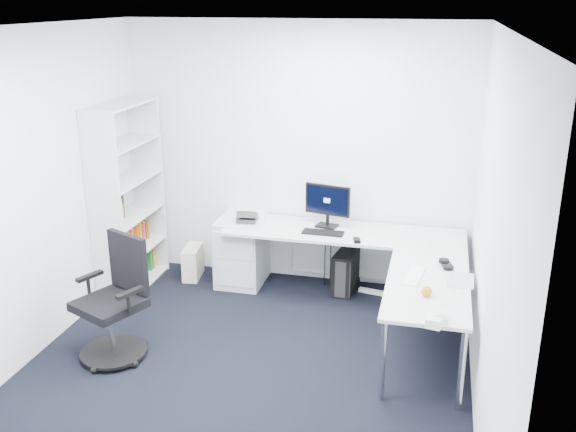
% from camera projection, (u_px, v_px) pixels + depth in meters
% --- Properties ---
extents(ground, '(4.20, 4.20, 0.00)m').
position_uv_depth(ground, '(239.00, 381.00, 5.11)').
color(ground, black).
extents(ceiling, '(4.20, 4.20, 0.00)m').
position_uv_depth(ceiling, '(229.00, 28.00, 4.23)').
color(ceiling, white).
extents(wall_back, '(3.60, 0.02, 2.70)m').
position_uv_depth(wall_back, '(298.00, 155.00, 6.60)').
color(wall_back, white).
rests_on(wall_back, ground).
extents(wall_front, '(3.60, 0.02, 2.70)m').
position_uv_depth(wall_front, '(82.00, 379.00, 2.74)').
color(wall_front, white).
rests_on(wall_front, ground).
extents(wall_left, '(0.02, 4.20, 2.70)m').
position_uv_depth(wall_left, '(18.00, 203.00, 5.07)').
color(wall_left, white).
rests_on(wall_left, ground).
extents(wall_right, '(0.02, 4.20, 2.70)m').
position_uv_depth(wall_right, '(492.00, 242.00, 4.27)').
color(wall_right, white).
rests_on(wall_right, ground).
extents(l_desk, '(2.38, 1.33, 0.69)m').
position_uv_depth(l_desk, '(337.00, 277.00, 6.16)').
color(l_desk, silver).
rests_on(l_desk, ground).
extents(drawer_pedestal, '(0.47, 0.58, 0.71)m').
position_uv_depth(drawer_pedestal, '(242.00, 250.00, 6.78)').
color(drawer_pedestal, silver).
rests_on(drawer_pedestal, ground).
extents(bookshelf, '(0.38, 0.97, 1.93)m').
position_uv_depth(bookshelf, '(127.00, 198.00, 6.49)').
color(bookshelf, silver).
rests_on(bookshelf, ground).
extents(task_chair, '(0.77, 0.77, 1.04)m').
position_uv_depth(task_chair, '(109.00, 301.00, 5.28)').
color(task_chair, black).
rests_on(task_chair, ground).
extents(black_pc_tower, '(0.25, 0.46, 0.43)m').
position_uv_depth(black_pc_tower, '(346.00, 271.00, 6.61)').
color(black_pc_tower, black).
rests_on(black_pc_tower, ground).
extents(beige_pc_tower, '(0.21, 0.38, 0.34)m').
position_uv_depth(beige_pc_tower, '(193.00, 262.00, 6.95)').
color(beige_pc_tower, beige).
rests_on(beige_pc_tower, ground).
extents(power_strip, '(0.33, 0.12, 0.04)m').
position_uv_depth(power_strip, '(374.00, 292.00, 6.59)').
color(power_strip, white).
rests_on(power_strip, ground).
extents(monitor, '(0.49, 0.24, 0.45)m').
position_uv_depth(monitor, '(327.00, 206.00, 6.40)').
color(monitor, black).
rests_on(monitor, l_desk).
extents(black_keyboard, '(0.41, 0.15, 0.02)m').
position_uv_depth(black_keyboard, '(323.00, 233.00, 6.29)').
color(black_keyboard, black).
rests_on(black_keyboard, l_desk).
extents(mouse, '(0.09, 0.11, 0.03)m').
position_uv_depth(mouse, '(357.00, 240.00, 6.07)').
color(mouse, black).
rests_on(mouse, l_desk).
extents(desk_phone, '(0.22, 0.22, 0.14)m').
position_uv_depth(desk_phone, '(247.00, 217.00, 6.56)').
color(desk_phone, '#29292B').
rests_on(desk_phone, l_desk).
extents(laptop, '(0.32, 0.32, 0.22)m').
position_uv_depth(laptop, '(462.00, 269.00, 5.20)').
color(laptop, silver).
rests_on(laptop, l_desk).
extents(white_keyboard, '(0.18, 0.44, 0.01)m').
position_uv_depth(white_keyboard, '(414.00, 275.00, 5.34)').
color(white_keyboard, white).
rests_on(white_keyboard, l_desk).
extents(headphones, '(0.18, 0.24, 0.06)m').
position_uv_depth(headphones, '(446.00, 263.00, 5.53)').
color(headphones, black).
rests_on(headphones, l_desk).
extents(orange_fruit, '(0.09, 0.09, 0.09)m').
position_uv_depth(orange_fruit, '(427.00, 291.00, 4.96)').
color(orange_fruit, orange).
rests_on(orange_fruit, l_desk).
extents(tissue_box, '(0.14, 0.22, 0.07)m').
position_uv_depth(tissue_box, '(435.00, 319.00, 4.55)').
color(tissue_box, white).
rests_on(tissue_box, l_desk).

